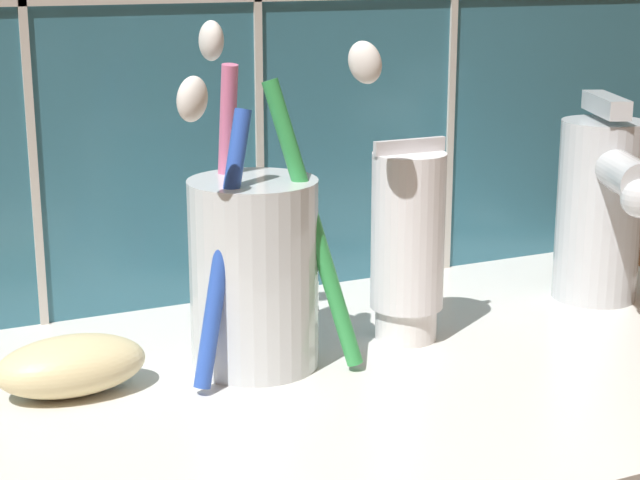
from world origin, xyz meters
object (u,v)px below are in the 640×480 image
(sink_faucet, at_px, (602,204))
(soap_bar, at_px, (71,366))
(toothpaste_tube, at_px, (408,243))
(toothbrush_cup, at_px, (254,266))

(sink_faucet, distance_m, soap_bar, 0.35)
(toothpaste_tube, height_order, soap_bar, toothpaste_tube)
(soap_bar, bearing_deg, toothbrush_cup, -1.20)
(toothbrush_cup, distance_m, sink_faucet, 0.25)
(toothbrush_cup, xyz_separation_m, soap_bar, (-0.10, 0.00, -0.04))
(soap_bar, bearing_deg, sink_faucet, 1.40)
(toothbrush_cup, distance_m, toothpaste_tube, 0.10)
(toothpaste_tube, bearing_deg, sink_faucet, 3.89)
(toothpaste_tube, distance_m, sink_faucet, 0.15)
(sink_faucet, xyz_separation_m, soap_bar, (-0.35, -0.01, -0.05))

